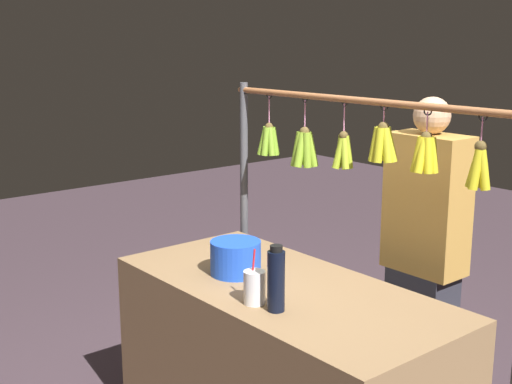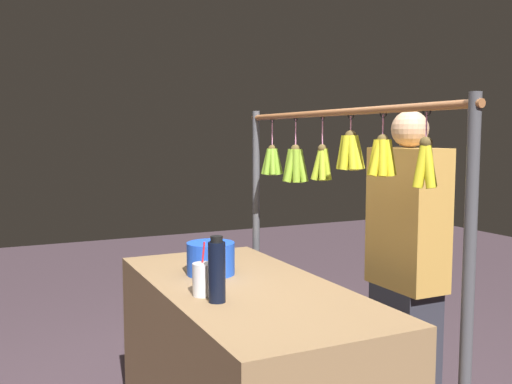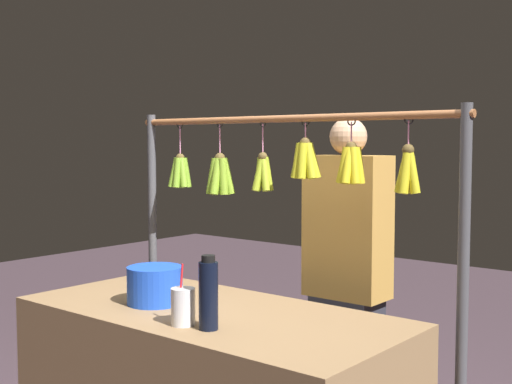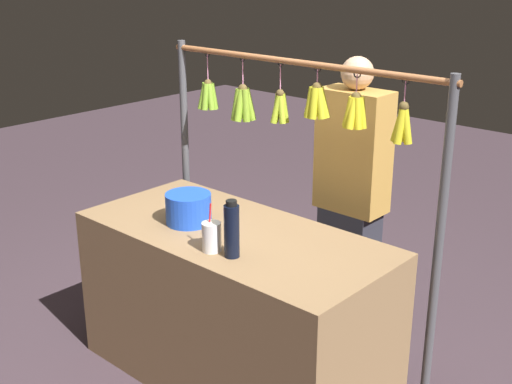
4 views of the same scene
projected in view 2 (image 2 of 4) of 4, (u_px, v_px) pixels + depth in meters
The scene contains 6 objects.
market_counter at pixel (245, 374), 2.61m from camera, with size 1.61×0.75×0.84m, color olive.
display_rack at pixel (331, 199), 2.75m from camera, with size 1.77×0.15×1.65m.
water_bottle at pixel (217, 271), 2.29m from camera, with size 0.07×0.07×0.27m.
blue_bucket at pixel (211, 258), 2.76m from camera, with size 0.23×0.23×0.16m, color blue.
drink_cup at pixel (203, 279), 2.39m from camera, with size 0.09×0.09×0.23m.
vendor_person at pixel (406, 281), 2.77m from camera, with size 0.39×0.21×1.62m.
Camera 2 is at (-2.29, 1.04, 1.50)m, focal length 40.07 mm.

